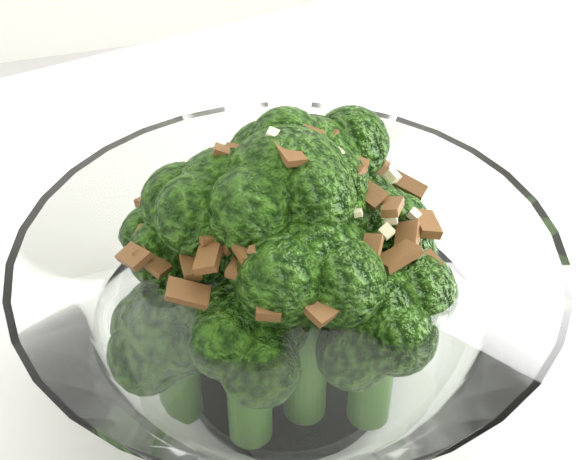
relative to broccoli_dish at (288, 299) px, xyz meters
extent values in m
cube|color=white|center=(0.03, -0.02, -0.08)|extent=(1.34, 1.03, 0.04)
cylinder|color=white|center=(0.49, 0.43, -0.46)|extent=(0.04, 0.04, 0.71)
cylinder|color=white|center=(0.00, 0.00, -0.06)|extent=(0.10, 0.10, 0.01)
cylinder|color=#2D5A17|center=(0.00, 0.00, 0.00)|extent=(0.02, 0.02, 0.09)
sphere|color=#2A5810|center=(0.00, 0.00, 0.06)|extent=(0.06, 0.06, 0.06)
cylinder|color=#2D5A17|center=(0.02, 0.02, 0.00)|extent=(0.02, 0.02, 0.09)
sphere|color=#2A5810|center=(0.02, 0.02, 0.05)|extent=(0.05, 0.05, 0.05)
cylinder|color=#2D5A17|center=(-0.02, 0.01, 0.00)|extent=(0.02, 0.02, 0.08)
sphere|color=#2A5810|center=(-0.02, 0.01, 0.05)|extent=(0.06, 0.06, 0.06)
cylinder|color=#2D5A17|center=(0.00, -0.03, -0.01)|extent=(0.02, 0.02, 0.08)
sphere|color=#2A5810|center=(0.00, -0.03, 0.05)|extent=(0.05, 0.05, 0.05)
cylinder|color=#2D5A17|center=(0.04, 0.00, -0.01)|extent=(0.02, 0.02, 0.06)
sphere|color=#2A5810|center=(0.04, 0.00, 0.03)|extent=(0.05, 0.05, 0.05)
cylinder|color=#2D5A17|center=(-0.04, 0.02, -0.02)|extent=(0.02, 0.02, 0.06)
sphere|color=#2A5810|center=(-0.04, 0.02, 0.03)|extent=(0.05, 0.05, 0.05)
cylinder|color=#2D5A17|center=(0.03, -0.04, -0.02)|extent=(0.02, 0.02, 0.06)
sphere|color=#2A5810|center=(0.03, -0.04, 0.02)|extent=(0.05, 0.05, 0.05)
cylinder|color=#2D5A17|center=(-0.03, -0.03, -0.02)|extent=(0.02, 0.02, 0.06)
sphere|color=#2A5810|center=(-0.03, -0.03, 0.02)|extent=(0.05, 0.05, 0.05)
cylinder|color=#2D5A17|center=(0.05, 0.03, -0.02)|extent=(0.02, 0.02, 0.05)
sphere|color=#2A5810|center=(0.05, 0.03, 0.01)|extent=(0.04, 0.04, 0.04)
cylinder|color=#2D5A17|center=(-0.06, -0.01, -0.02)|extent=(0.02, 0.02, 0.04)
sphere|color=#2A5810|center=(-0.06, -0.01, 0.01)|extent=(0.05, 0.05, 0.05)
cylinder|color=#2D5A17|center=(0.01, 0.05, -0.02)|extent=(0.02, 0.02, 0.05)
sphere|color=#2A5810|center=(0.01, 0.05, 0.01)|extent=(0.04, 0.04, 0.04)
cylinder|color=#2D5A17|center=(0.02, 0.02, -0.02)|extent=(0.02, 0.02, 0.05)
sphere|color=#2A5810|center=(0.02, 0.02, 0.02)|extent=(0.05, 0.05, 0.05)
cube|color=brown|center=(0.01, 0.01, 0.08)|extent=(0.01, 0.02, 0.01)
cube|color=brown|center=(-0.03, -0.02, 0.06)|extent=(0.01, 0.02, 0.01)
cube|color=brown|center=(0.03, 0.06, 0.05)|extent=(0.02, 0.01, 0.01)
cube|color=brown|center=(-0.02, 0.06, 0.04)|extent=(0.02, 0.02, 0.01)
cube|color=brown|center=(0.06, 0.01, 0.04)|extent=(0.02, 0.02, 0.01)
cube|color=brown|center=(0.01, 0.02, 0.07)|extent=(0.02, 0.02, 0.00)
cube|color=brown|center=(-0.07, 0.00, 0.04)|extent=(0.02, 0.02, 0.01)
cube|color=brown|center=(0.02, 0.03, 0.06)|extent=(0.01, 0.02, 0.01)
cube|color=brown|center=(-0.04, -0.03, 0.06)|extent=(0.02, 0.02, 0.01)
cube|color=brown|center=(0.02, 0.01, 0.07)|extent=(0.02, 0.02, 0.01)
cube|color=brown|center=(-0.05, 0.04, 0.04)|extent=(0.02, 0.01, 0.01)
cube|color=brown|center=(-0.05, 0.00, 0.06)|extent=(0.02, 0.01, 0.01)
cube|color=brown|center=(-0.06, -0.01, 0.04)|extent=(0.02, 0.02, 0.01)
cube|color=brown|center=(-0.04, 0.01, 0.06)|extent=(0.02, 0.01, 0.01)
cube|color=brown|center=(0.03, 0.02, 0.06)|extent=(0.02, 0.01, 0.01)
cube|color=brown|center=(0.03, 0.00, 0.07)|extent=(0.02, 0.01, 0.01)
cube|color=brown|center=(0.02, 0.04, 0.06)|extent=(0.01, 0.01, 0.01)
cube|color=brown|center=(0.00, 0.05, 0.06)|extent=(0.02, 0.01, 0.01)
cube|color=brown|center=(-0.03, -0.03, 0.06)|extent=(0.02, 0.02, 0.01)
cube|color=brown|center=(0.05, 0.04, 0.04)|extent=(0.02, 0.02, 0.01)
cube|color=brown|center=(0.03, 0.05, 0.05)|extent=(0.01, 0.01, 0.01)
cube|color=brown|center=(0.04, 0.05, 0.04)|extent=(0.01, 0.01, 0.01)
cube|color=brown|center=(0.05, 0.03, 0.04)|extent=(0.02, 0.02, 0.00)
cube|color=brown|center=(-0.02, -0.05, 0.05)|extent=(0.01, 0.02, 0.01)
cube|color=brown|center=(-0.04, -0.01, 0.06)|extent=(0.01, 0.02, 0.00)
cube|color=brown|center=(-0.02, -0.02, 0.07)|extent=(0.01, 0.01, 0.01)
cube|color=brown|center=(-0.01, -0.05, 0.05)|extent=(0.02, 0.01, 0.01)
cube|color=brown|center=(-0.05, 0.02, 0.05)|extent=(0.01, 0.02, 0.01)
cube|color=brown|center=(-0.01, -0.05, 0.05)|extent=(0.02, 0.02, 0.00)
cube|color=brown|center=(0.02, -0.04, 0.06)|extent=(0.01, 0.02, 0.01)
cube|color=brown|center=(-0.02, 0.01, 0.08)|extent=(0.02, 0.01, 0.01)
cube|color=brown|center=(0.05, -0.04, 0.04)|extent=(0.01, 0.01, 0.01)
cube|color=brown|center=(0.03, 0.02, 0.06)|extent=(0.02, 0.02, 0.01)
cube|color=brown|center=(0.04, -0.02, 0.06)|extent=(0.01, 0.02, 0.01)
cube|color=brown|center=(0.06, -0.02, 0.05)|extent=(0.01, 0.02, 0.01)
cube|color=brown|center=(-0.05, -0.03, 0.05)|extent=(0.02, 0.01, 0.01)
cube|color=brown|center=(-0.01, -0.03, 0.06)|extent=(0.02, 0.01, 0.01)
cube|color=brown|center=(-0.03, 0.01, 0.06)|extent=(0.02, 0.02, 0.00)
cube|color=brown|center=(0.04, -0.04, 0.05)|extent=(0.02, 0.02, 0.01)
cube|color=brown|center=(-0.02, -0.04, 0.06)|extent=(0.01, 0.01, 0.01)
cube|color=brown|center=(0.02, -0.01, 0.07)|extent=(0.02, 0.01, 0.01)
cube|color=brown|center=(-0.05, -0.02, 0.05)|extent=(0.01, 0.01, 0.00)
cube|color=brown|center=(-0.06, 0.02, 0.04)|extent=(0.01, 0.01, 0.01)
cube|color=brown|center=(-0.03, 0.05, 0.04)|extent=(0.02, 0.02, 0.01)
cube|color=brown|center=(0.00, -0.01, 0.09)|extent=(0.01, 0.02, 0.00)
cube|color=brown|center=(-0.02, 0.02, 0.07)|extent=(0.01, 0.01, 0.01)
cube|color=brown|center=(-0.03, -0.03, 0.06)|extent=(0.01, 0.02, 0.01)
cube|color=brown|center=(0.00, -0.06, 0.05)|extent=(0.02, 0.02, 0.01)
cube|color=brown|center=(-0.03, 0.00, 0.07)|extent=(0.01, 0.02, 0.01)
cube|color=brown|center=(0.03, -0.01, 0.06)|extent=(0.02, 0.02, 0.01)
cube|color=brown|center=(0.02, 0.06, 0.04)|extent=(0.02, 0.01, 0.01)
cube|color=brown|center=(-0.01, 0.01, 0.07)|extent=(0.02, 0.02, 0.01)
cube|color=brown|center=(0.00, 0.02, 0.08)|extent=(0.01, 0.02, 0.01)
cube|color=brown|center=(0.04, -0.03, 0.05)|extent=(0.02, 0.02, 0.01)
cube|color=beige|center=(0.05, -0.02, 0.05)|extent=(0.01, 0.01, 0.01)
cube|color=beige|center=(0.02, 0.04, 0.06)|extent=(0.01, 0.01, 0.01)
cube|color=beige|center=(-0.03, 0.00, 0.07)|extent=(0.00, 0.01, 0.00)
cube|color=beige|center=(-0.05, 0.01, 0.05)|extent=(0.01, 0.01, 0.00)
cube|color=beige|center=(0.01, 0.03, 0.07)|extent=(0.01, 0.00, 0.00)
cube|color=beige|center=(0.02, 0.00, 0.08)|extent=(0.01, 0.01, 0.00)
cube|color=beige|center=(-0.03, -0.04, 0.06)|extent=(0.01, 0.01, 0.01)
cube|color=beige|center=(0.00, 0.06, 0.05)|extent=(0.01, 0.01, 0.01)
cube|color=beige|center=(-0.01, 0.00, 0.09)|extent=(0.01, 0.01, 0.00)
cube|color=beige|center=(0.02, -0.03, 0.07)|extent=(0.00, 0.00, 0.00)
cube|color=beige|center=(0.03, 0.00, 0.07)|extent=(0.01, 0.01, 0.00)
cube|color=beige|center=(-0.05, 0.03, 0.05)|extent=(0.01, 0.01, 0.01)
cube|color=beige|center=(0.04, 0.04, 0.05)|extent=(0.01, 0.01, 0.01)
cube|color=beige|center=(-0.04, 0.05, 0.05)|extent=(0.01, 0.01, 0.01)
cube|color=beige|center=(-0.01, -0.01, 0.08)|extent=(0.01, 0.01, 0.01)
cube|color=beige|center=(-0.02, 0.03, 0.06)|extent=(0.01, 0.01, 0.00)
cube|color=beige|center=(-0.02, 0.03, 0.07)|extent=(0.00, 0.00, 0.00)
cube|color=beige|center=(-0.05, 0.01, 0.05)|extent=(0.00, 0.00, 0.00)
cube|color=beige|center=(0.03, 0.04, 0.06)|extent=(0.00, 0.00, 0.00)
cube|color=beige|center=(0.00, -0.05, 0.06)|extent=(0.01, 0.01, 0.01)
cube|color=beige|center=(0.01, 0.03, 0.07)|extent=(0.01, 0.01, 0.00)
cube|color=beige|center=(-0.01, 0.05, 0.05)|extent=(0.00, 0.01, 0.00)
cube|color=beige|center=(0.01, -0.06, 0.05)|extent=(0.00, 0.00, 0.00)
cube|color=beige|center=(0.03, -0.03, 0.06)|extent=(0.01, 0.01, 0.01)
cube|color=beige|center=(0.05, 0.01, 0.05)|extent=(0.01, 0.01, 0.01)
cube|color=beige|center=(-0.01, -0.04, 0.06)|extent=(0.00, 0.01, 0.00)
cube|color=beige|center=(0.04, -0.02, 0.06)|extent=(0.01, 0.01, 0.01)
cube|color=beige|center=(-0.01, 0.04, 0.06)|extent=(0.01, 0.01, 0.01)
cube|color=beige|center=(-0.03, 0.02, 0.07)|extent=(0.00, 0.00, 0.00)
camera|label=1|loc=(-0.08, -0.28, 0.29)|focal=55.00mm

